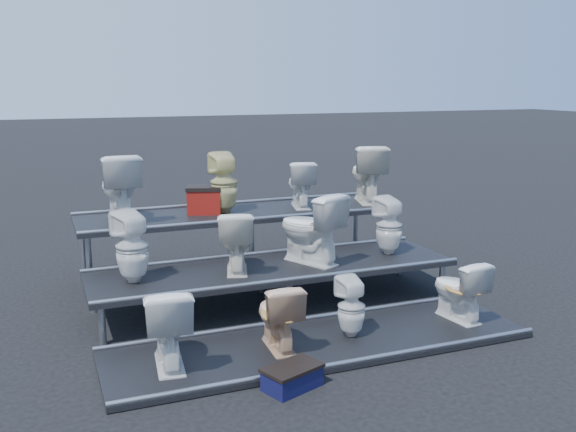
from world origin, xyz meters
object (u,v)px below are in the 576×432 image
object	(u,v)px
toilet_0	(167,326)
toilet_7	(389,225)
toilet_3	(458,289)
red_crate	(204,201)
toilet_1	(278,315)
toilet_6	(310,228)
toilet_2	(351,307)
toilet_4	(132,247)
toilet_5	(236,241)
toilet_8	(119,187)
step_stool	(292,379)
toilet_10	(300,184)
toilet_9	(224,183)
toilet_11	(367,173)

from	to	relation	value
toilet_0	toilet_7	size ratio (longest dim) A/B	1.04
toilet_3	red_crate	size ratio (longest dim) A/B	1.54
toilet_1	toilet_6	distance (m)	1.65
toilet_0	toilet_1	xyz separation A→B (m)	(1.05, 0.00, -0.05)
toilet_1	toilet_2	xyz separation A→B (m)	(0.78, 0.00, -0.02)
toilet_4	toilet_5	xyz separation A→B (m)	(1.14, 0.00, -0.04)
toilet_8	step_stool	bearing A→B (deg)	104.76
toilet_0	toilet_6	distance (m)	2.38
toilet_4	toilet_5	distance (m)	1.14
toilet_5	toilet_4	bearing A→B (deg)	16.73
step_stool	toilet_8	bearing A→B (deg)	85.55
red_crate	step_stool	distance (m)	3.52
toilet_10	toilet_2	bearing A→B (deg)	91.57
toilet_5	red_crate	world-z (taller)	red_crate
toilet_2	toilet_6	xyz separation A→B (m)	(0.11, 1.30, 0.51)
toilet_3	red_crate	bearing A→B (deg)	-58.90
toilet_10	step_stool	bearing A→B (deg)	79.51
toilet_8	toilet_9	xyz separation A→B (m)	(1.33, 0.00, -0.02)
toilet_3	toilet_6	xyz separation A→B (m)	(-1.16, 1.30, 0.49)
toilet_5	toilet_7	world-z (taller)	toilet_7
toilet_0	toilet_8	bearing A→B (deg)	-82.75
toilet_3	toilet_5	size ratio (longest dim) A/B	0.94
toilet_1	toilet_11	distance (m)	3.61
toilet_10	toilet_11	size ratio (longest dim) A/B	0.78
toilet_1	toilet_2	bearing A→B (deg)	-176.69
toilet_0	toilet_6	world-z (taller)	toilet_6
toilet_5	toilet_11	xyz separation A→B (m)	(2.35, 1.30, 0.46)
toilet_4	toilet_7	world-z (taller)	toilet_4
toilet_7	toilet_9	distance (m)	2.20
toilet_2	toilet_7	world-z (taller)	toilet_7
toilet_3	toilet_5	world-z (taller)	toilet_5
toilet_2	toilet_0	bearing A→B (deg)	-1.92
toilet_4	toilet_11	world-z (taller)	toilet_11
toilet_0	toilet_4	xyz separation A→B (m)	(-0.10, 1.30, 0.41)
toilet_0	toilet_9	bearing A→B (deg)	-110.06
toilet_4	toilet_7	distance (m)	3.10
toilet_2	toilet_10	bearing A→B (deg)	-103.49
toilet_2	toilet_1	bearing A→B (deg)	-1.92
toilet_6	toilet_11	distance (m)	1.98
toilet_11	toilet_4	bearing A→B (deg)	36.61
toilet_10	toilet_8	bearing A→B (deg)	13.14
toilet_4	toilet_8	size ratio (longest dim) A/B	0.92
toilet_9	step_stool	bearing A→B (deg)	82.32
toilet_9	red_crate	bearing A→B (deg)	-18.61
toilet_2	toilet_3	size ratio (longest dim) A/B	0.93
toilet_2	red_crate	size ratio (longest dim) A/B	1.43
step_stool	toilet_6	bearing A→B (deg)	42.29
toilet_2	step_stool	size ratio (longest dim) A/B	1.29
toilet_8	toilet_10	xyz separation A→B (m)	(2.41, 0.00, -0.10)
toilet_5	toilet_9	xyz separation A→B (m)	(0.24, 1.30, 0.45)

